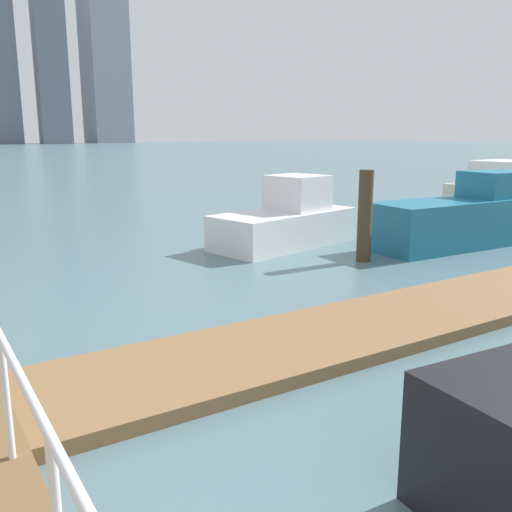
# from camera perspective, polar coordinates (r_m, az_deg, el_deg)

# --- Properties ---
(ground_plane) EXTENTS (300.00, 300.00, 0.00)m
(ground_plane) POSITION_cam_1_polar(r_m,az_deg,el_deg) (20.42, -21.58, 3.26)
(ground_plane) COLOR slate
(floating_dock) EXTENTS (15.60, 2.00, 0.18)m
(floating_dock) POSITION_cam_1_polar(r_m,az_deg,el_deg) (10.30, 20.40, -4.55)
(floating_dock) COLOR olive
(floating_dock) RESTS_ON ground_plane
(dock_piling_2) EXTENTS (0.36, 0.36, 1.68)m
(dock_piling_2) POSITION_cam_1_polar(r_m,az_deg,el_deg) (20.16, 22.10, 5.53)
(dock_piling_2) COLOR #473826
(dock_piling_2) RESTS_ON ground_plane
(dock_piling_4) EXTENTS (0.25, 0.25, 1.62)m
(dock_piling_4) POSITION_cam_1_polar(r_m,az_deg,el_deg) (18.24, 22.04, 4.80)
(dock_piling_4) COLOR #473826
(dock_piling_4) RESTS_ON ground_plane
(dock_piling_5) EXTENTS (0.34, 0.34, 2.14)m
(dock_piling_5) POSITION_cam_1_polar(r_m,az_deg,el_deg) (13.25, 11.09, 4.03)
(dock_piling_5) COLOR #473826
(dock_piling_5) RESTS_ON ground_plane
(moored_boat_0) EXTENTS (6.05, 1.85, 1.94)m
(moored_boat_0) POSITION_cam_1_polar(r_m,az_deg,el_deg) (16.23, 21.29, 3.76)
(moored_boat_0) COLOR #1E6B8C
(moored_boat_0) RESTS_ON ground_plane
(moored_boat_3) EXTENTS (5.28, 2.77, 1.99)m
(moored_boat_3) POSITION_cam_1_polar(r_m,az_deg,el_deg) (22.49, 24.05, 5.83)
(moored_boat_3) COLOR beige
(moored_boat_3) RESTS_ON ground_plane
(moored_boat_4) EXTENTS (4.35, 2.62, 1.85)m
(moored_boat_4) POSITION_cam_1_polar(r_m,az_deg,el_deg) (14.98, 3.14, 3.59)
(moored_boat_4) COLOR white
(moored_boat_4) RESTS_ON ground_plane
(skyline_tower_6) EXTENTS (12.48, 11.30, 41.78)m
(skyline_tower_6) POSITION_cam_1_polar(r_m,az_deg,el_deg) (175.70, -15.13, 17.95)
(skyline_tower_6) COLOR slate
(skyline_tower_6) RESTS_ON ground_plane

